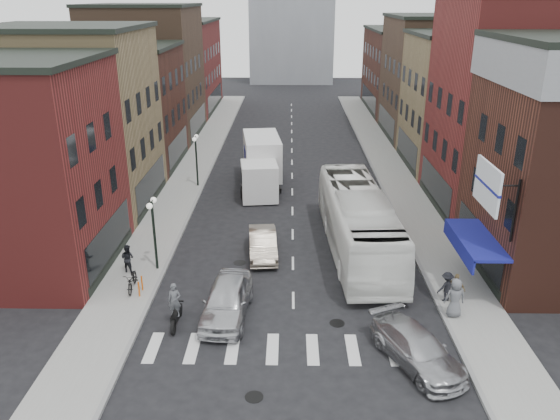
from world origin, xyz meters
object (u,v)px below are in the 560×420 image
object	(u,v)px
transit_bus	(358,222)
ped_right_b	(456,288)
billboard_sign	(489,187)
box_truck	(261,164)
streetlamp_near	(153,221)
ped_right_c	(455,298)
sedan_left_far	(263,244)
bike_rack	(141,286)
ped_right_a	(447,287)
sedan_left_near	(227,300)
motorcycle_rider	(175,306)
ped_left_solo	(128,258)
parked_bicycle	(132,280)
streetlamp_far	(196,151)
curb_car	(417,349)

from	to	relation	value
transit_bus	ped_right_b	size ratio (longest dim) A/B	8.68
billboard_sign	box_truck	world-z (taller)	billboard_sign
streetlamp_near	transit_bus	xyz separation A→B (m)	(11.15, 2.71, -1.06)
ped_right_c	billboard_sign	bearing A→B (deg)	-143.42
ped_right_c	sedan_left_far	bearing A→B (deg)	-38.68
transit_bus	ped_right_c	bearing A→B (deg)	-66.23
bike_rack	billboard_sign	bearing A→B (deg)	-2.83
ped_right_a	ped_right_b	world-z (taller)	ped_right_b
transit_bus	sedan_left_near	bearing A→B (deg)	-136.88
billboard_sign	motorcycle_rider	xyz separation A→B (m)	(-13.91, -1.80, -5.13)
billboard_sign	streetlamp_near	size ratio (longest dim) A/B	0.90
bike_rack	ped_left_solo	bearing A→B (deg)	118.45
motorcycle_rider	ped_left_solo	bearing A→B (deg)	128.47
parked_bicycle	ped_right_a	distance (m)	15.53
sedan_left_far	ped_left_solo	world-z (taller)	ped_left_solo
billboard_sign	parked_bicycle	bearing A→B (deg)	175.86
motorcycle_rider	ped_right_b	distance (m)	13.27
sedan_left_near	bike_rack	bearing A→B (deg)	162.79
billboard_sign	ped_right_b	size ratio (longest dim) A/B	2.42
billboard_sign	bike_rack	xyz separation A→B (m)	(-16.19, 0.80, -5.58)
bike_rack	ped_left_solo	size ratio (longest dim) A/B	0.51
bike_rack	sedan_left_near	size ratio (longest dim) A/B	0.16
billboard_sign	parked_bicycle	size ratio (longest dim) A/B	1.95
billboard_sign	box_truck	xyz separation A→B (m)	(-11.00, 17.62, -4.26)
box_truck	sedan_left_near	bearing A→B (deg)	-99.35
parked_bicycle	ped_left_solo	distance (m)	2.06
bike_rack	sedan_left_far	bearing A→B (deg)	38.70
box_truck	parked_bicycle	size ratio (longest dim) A/B	4.72
billboard_sign	streetlamp_near	xyz separation A→B (m)	(-15.99, 3.50, -3.22)
streetlamp_near	ped_right_a	bearing A→B (deg)	-11.97
streetlamp_near	bike_rack	bearing A→B (deg)	-94.24
sedan_left_far	transit_bus	bearing A→B (deg)	2.43
streetlamp_far	transit_bus	world-z (taller)	streetlamp_far
streetlamp_near	ped_right_a	size ratio (longest dim) A/B	2.70
box_truck	ped_right_b	xyz separation A→B (m)	(10.21, -17.42, -0.96)
ped_left_solo	sedan_left_near	bearing A→B (deg)	163.62
sedan_left_far	bike_rack	bearing A→B (deg)	-146.21
ped_right_c	transit_bus	bearing A→B (deg)	-66.36
motorcycle_rider	transit_bus	xyz separation A→B (m)	(9.07, 8.00, 0.85)
ped_right_a	ped_right_c	xyz separation A→B (m)	(0.00, -1.35, 0.19)
box_truck	billboard_sign	bearing A→B (deg)	-65.24
curb_car	parked_bicycle	distance (m)	14.22
transit_bus	sedan_left_near	size ratio (longest dim) A/B	2.64
billboard_sign	sedan_left_far	world-z (taller)	billboard_sign
box_truck	ped_right_c	bearing A→B (deg)	-69.42
streetlamp_near	box_truck	bearing A→B (deg)	70.54
motorcycle_rider	curb_car	xyz separation A→B (m)	(10.30, -2.56, -0.30)
streetlamp_near	sedan_left_far	distance (m)	6.39
bike_rack	curb_car	distance (m)	13.60
bike_rack	ped_right_b	size ratio (longest dim) A/B	0.52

